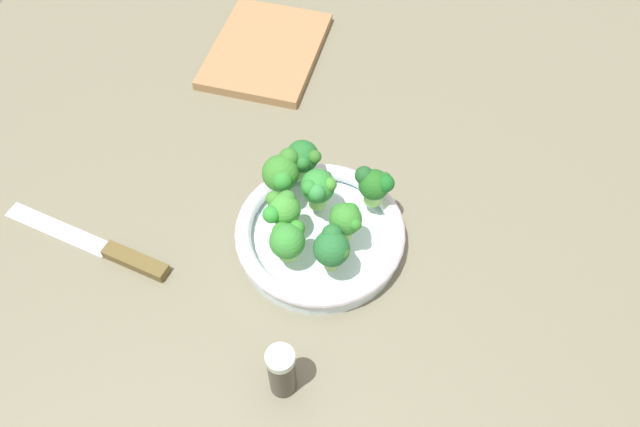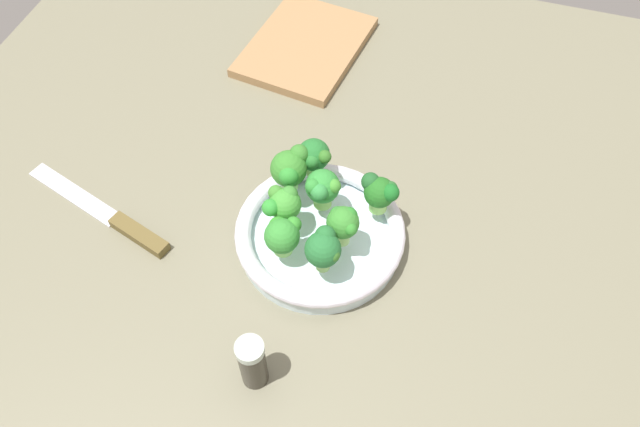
# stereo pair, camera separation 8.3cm
# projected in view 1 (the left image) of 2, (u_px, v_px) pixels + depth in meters

# --- Properties ---
(ground_plane) EXTENTS (1.30, 1.30, 0.03)m
(ground_plane) POSITION_uv_depth(u_px,v_px,m) (307.00, 250.00, 0.90)
(ground_plane) COLOR #736F58
(bowl) EXTENTS (0.23, 0.23, 0.04)m
(bowl) POSITION_uv_depth(u_px,v_px,m) (320.00, 235.00, 0.87)
(bowl) COLOR silver
(bowl) RESTS_ON ground_plane
(broccoli_floret_0) EXTENTS (0.06, 0.05, 0.07)m
(broccoli_floret_0) POSITION_uv_depth(u_px,v_px,m) (282.00, 173.00, 0.86)
(broccoli_floret_0) COLOR #96D373
(broccoli_floret_0) RESTS_ON bowl
(broccoli_floret_1) EXTENTS (0.05, 0.05, 0.06)m
(broccoli_floret_1) POSITION_uv_depth(u_px,v_px,m) (318.00, 188.00, 0.84)
(broccoli_floret_1) COLOR #80B950
(broccoli_floret_1) RESTS_ON bowl
(broccoli_floret_2) EXTENTS (0.04, 0.04, 0.06)m
(broccoli_floret_2) POSITION_uv_depth(u_px,v_px,m) (346.00, 219.00, 0.81)
(broccoli_floret_2) COLOR #93C061
(broccoli_floret_2) RESTS_ON bowl
(broccoli_floret_3) EXTENTS (0.05, 0.05, 0.05)m
(broccoli_floret_3) POSITION_uv_depth(u_px,v_px,m) (287.00, 240.00, 0.81)
(broccoli_floret_3) COLOR #84C657
(broccoli_floret_3) RESTS_ON bowl
(broccoli_floret_4) EXTENTS (0.04, 0.05, 0.06)m
(broccoli_floret_4) POSITION_uv_depth(u_px,v_px,m) (375.00, 184.00, 0.85)
(broccoli_floret_4) COLOR #95D463
(broccoli_floret_4) RESTS_ON bowl
(broccoli_floret_5) EXTENTS (0.05, 0.05, 0.06)m
(broccoli_floret_5) POSITION_uv_depth(u_px,v_px,m) (303.00, 158.00, 0.87)
(broccoli_floret_5) COLOR #85C55F
(broccoli_floret_5) RESTS_ON bowl
(broccoli_floret_6) EXTENTS (0.05, 0.05, 0.06)m
(broccoli_floret_6) POSITION_uv_depth(u_px,v_px,m) (282.00, 211.00, 0.82)
(broccoli_floret_6) COLOR #92D268
(broccoli_floret_6) RESTS_ON bowl
(broccoli_floret_7) EXTENTS (0.05, 0.05, 0.07)m
(broccoli_floret_7) POSITION_uv_depth(u_px,v_px,m) (332.00, 248.00, 0.79)
(broccoli_floret_7) COLOR #87B958
(broccoli_floret_7) RESTS_ON bowl
(knife) EXTENTS (0.10, 0.26, 0.01)m
(knife) POSITION_uv_depth(u_px,v_px,m) (107.00, 249.00, 0.88)
(knife) COLOR silver
(knife) RESTS_ON ground_plane
(cutting_board) EXTENTS (0.26, 0.21, 0.02)m
(cutting_board) POSITION_uv_depth(u_px,v_px,m) (266.00, 50.00, 1.11)
(cutting_board) COLOR #9E764B
(cutting_board) RESTS_ON ground_plane
(pepper_shaker) EXTENTS (0.03, 0.03, 0.09)m
(pepper_shaker) POSITION_uv_depth(u_px,v_px,m) (279.00, 371.00, 0.73)
(pepper_shaker) COLOR #2F2A21
(pepper_shaker) RESTS_ON ground_plane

